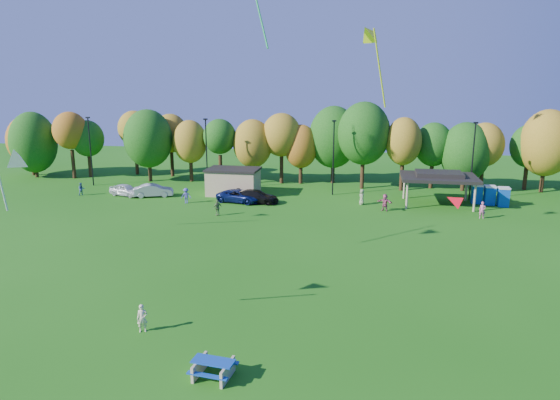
% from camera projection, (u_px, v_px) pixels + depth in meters
% --- Properties ---
extents(ground, '(160.00, 160.00, 0.00)m').
position_uv_depth(ground, '(222.00, 377.00, 23.31)').
color(ground, '#19600F').
rests_on(ground, ground).
extents(tree_line, '(93.57, 10.55, 11.15)m').
position_uv_depth(tree_line, '(314.00, 141.00, 65.70)').
color(tree_line, black).
rests_on(tree_line, ground).
extents(lamp_posts, '(64.50, 0.25, 9.09)m').
position_uv_depth(lamp_posts, '(333.00, 155.00, 60.13)').
color(lamp_posts, black).
rests_on(lamp_posts, ground).
extents(utility_building, '(6.30, 4.30, 3.25)m').
position_uv_depth(utility_building, '(233.00, 181.00, 61.06)').
color(utility_building, tan).
rests_on(utility_building, ground).
extents(pavilion, '(8.20, 6.20, 3.77)m').
position_uv_depth(pavilion, '(439.00, 177.00, 55.54)').
color(pavilion, tan).
rests_on(pavilion, ground).
extents(porta_potties, '(3.75, 2.23, 2.18)m').
position_uv_depth(porta_potties, '(490.00, 195.00, 56.02)').
color(porta_potties, '#0E47B6').
rests_on(porta_potties, ground).
extents(picnic_table, '(2.15, 1.85, 0.86)m').
position_uv_depth(picnic_table, '(213.00, 367.00, 23.23)').
color(picnic_table, tan).
rests_on(picnic_table, ground).
extents(kite_flyer, '(0.68, 0.57, 1.58)m').
position_uv_depth(kite_flyer, '(142.00, 318.00, 27.43)').
color(kite_flyer, beige).
rests_on(kite_flyer, ground).
extents(car_a, '(4.58, 2.89, 1.45)m').
position_uv_depth(car_a, '(126.00, 190.00, 60.51)').
color(car_a, silver).
rests_on(car_a, ground).
extents(car_b, '(4.94, 3.10, 1.54)m').
position_uv_depth(car_b, '(154.00, 190.00, 60.07)').
color(car_b, '#9F9EA4').
rests_on(car_b, ground).
extents(car_c, '(5.59, 3.36, 1.45)m').
position_uv_depth(car_c, '(239.00, 196.00, 57.24)').
color(car_c, '#0D1951').
rests_on(car_c, ground).
extents(car_d, '(5.25, 2.39, 1.49)m').
position_uv_depth(car_d, '(256.00, 197.00, 56.94)').
color(car_d, black).
rests_on(car_d, ground).
extents(far_person_0, '(0.73, 0.96, 1.78)m').
position_uv_depth(far_person_0, '(362.00, 197.00, 56.11)').
color(far_person_0, gray).
rests_on(far_person_0, ground).
extents(far_person_1, '(0.95, 0.95, 1.55)m').
position_uv_depth(far_person_1, '(81.00, 189.00, 60.75)').
color(far_person_1, '#415B8F').
rests_on(far_person_1, ground).
extents(far_person_2, '(0.96, 0.99, 1.66)m').
position_uv_depth(far_person_2, '(218.00, 208.00, 51.53)').
color(far_person_2, '#627648').
rests_on(far_person_2, ground).
extents(far_person_3, '(1.25, 0.87, 1.76)m').
position_uv_depth(far_person_3, '(186.00, 196.00, 56.76)').
color(far_person_3, '#4D4AA3').
rests_on(far_person_3, ground).
extents(far_person_4, '(0.69, 0.50, 1.74)m').
position_uv_depth(far_person_4, '(482.00, 210.00, 50.37)').
color(far_person_4, '#C85E8F').
rests_on(far_person_4, ground).
extents(far_person_5, '(1.81, 1.14, 1.86)m').
position_uv_depth(far_person_5, '(385.00, 202.00, 53.35)').
color(far_person_5, '#AC486B').
rests_on(far_person_5, ground).
extents(kite_2, '(1.68, 2.28, 3.53)m').
position_uv_depth(kite_2, '(16.00, 157.00, 25.14)').
color(kite_2, silver).
extents(kite_11, '(1.15, 0.92, 1.15)m').
position_uv_depth(kite_11, '(453.00, 201.00, 27.45)').
color(kite_11, '#FF0E1D').
extents(kite_12, '(2.29, 3.09, 5.45)m').
position_uv_depth(kite_12, '(369.00, 34.00, 31.59)').
color(kite_12, '#DBEC18').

